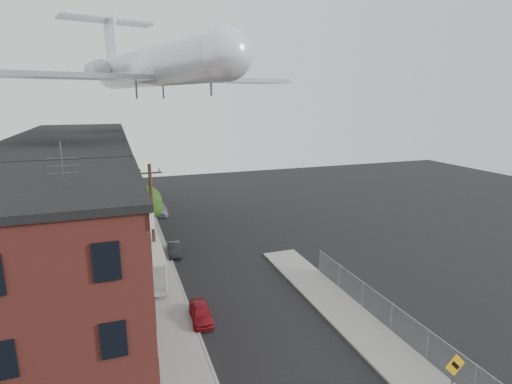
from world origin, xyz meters
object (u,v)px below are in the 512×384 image
car_near (201,313)px  street_tree (147,203)px  utility_pole (153,219)px  airplane (150,67)px  warning_sign (454,372)px  car_mid (174,249)px  car_far (161,210)px

car_near → street_tree: bearing=98.3°
street_tree → car_near: street_tree is taller
utility_pole → street_tree: 10.00m
utility_pole → airplane: bearing=81.9°
utility_pole → airplane: 15.58m
warning_sign → car_near: size_ratio=0.88×
warning_sign → street_tree: size_ratio=0.54×
utility_pole → car_near: (2.00, -7.95, -4.13)m
car_mid → warning_sign: bearing=-65.3°
street_tree → airplane: bearing=-6.8°
car_mid → car_far: bearing=91.1°
car_near → airplane: (-0.61, 17.75, 16.17)m
street_tree → utility_pole: bearing=-91.9°
warning_sign → car_mid: 24.56m
utility_pole → car_mid: (2.00, 3.71, -4.14)m
airplane → warning_sign: bearing=-71.2°
car_mid → airplane: (-0.61, 6.09, 16.18)m
street_tree → car_far: (2.03, 7.33, -2.92)m
street_tree → car_mid: (1.67, -6.22, -2.92)m
utility_pole → airplane: airplane is taller
airplane → car_far: bearing=82.6°
car_far → car_mid: bearing=-89.6°
utility_pole → car_near: size_ratio=2.82×
warning_sign → street_tree: 30.96m
street_tree → car_far: size_ratio=1.41×
street_tree → car_near: size_ratio=1.63×
car_near → car_far: (0.36, 25.21, -0.01)m
warning_sign → utility_pole: size_ratio=0.31×
warning_sign → utility_pole: utility_pole is taller
utility_pole → car_mid: utility_pole is taller
warning_sign → car_mid: warning_sign is taller
street_tree → car_mid: street_tree is taller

